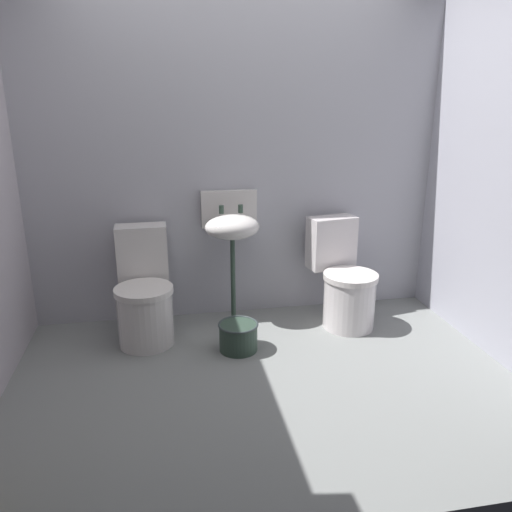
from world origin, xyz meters
The scene contains 7 objects.
ground_plane centered at (0.00, 0.00, -0.04)m, with size 3.48×2.40×0.08m, color gray.
wall_back centered at (0.00, 1.05, 1.19)m, with size 3.48×0.10×2.37m, color #ADACB6.
wall_right centered at (1.59, 0.10, 1.19)m, with size 0.10×2.20×2.37m, color #A6A6B3.
toilet_left centered at (-0.72, 0.65, 0.32)m, with size 0.41×0.60×0.78m.
toilet_right centered at (0.75, 0.65, 0.32)m, with size 0.48×0.65×0.78m.
sink centered at (-0.07, 0.84, 0.75)m, with size 0.42×0.35×0.99m.
bucket centered at (-0.10, 0.35, 0.10)m, with size 0.28×0.28×0.20m.
Camera 1 is at (-0.55, -2.70, 1.66)m, focal length 35.20 mm.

